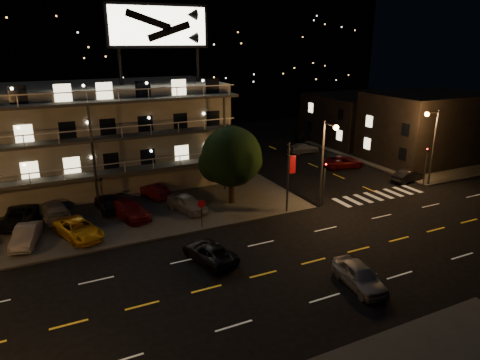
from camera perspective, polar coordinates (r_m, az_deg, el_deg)
name	(u,v)px	position (r m, az deg, el deg)	size (l,w,h in m)	color
ground	(289,268)	(29.72, 6.56, -11.53)	(140.00, 140.00, 0.00)	black
curb_nw	(49,203)	(44.12, -24.09, -2.82)	(44.00, 24.00, 0.15)	#363634
curb_ne	(398,152)	(62.43, 20.30, 3.48)	(16.00, 24.00, 0.15)	#363634
motel	(83,136)	(46.66, -20.19, 5.50)	(28.00, 13.80, 18.10)	#9B9688
side_bldg_front	(425,127)	(58.95, 23.50, 6.46)	(14.06, 10.00, 8.50)	black
side_bldg_back	(360,118)	(67.37, 15.76, 7.92)	(14.06, 12.00, 7.00)	black
hill_backdrop	(73,57)	(90.85, -21.37, 14.98)	(120.00, 25.00, 24.00)	black
streetlight_nc	(325,156)	(38.50, 11.28, 3.19)	(0.44, 1.92, 8.00)	#2D2D30
streetlight_ne	(432,140)	(48.04, 24.22, 4.88)	(1.92, 0.44, 8.00)	#2D2D30
signal_nw	(324,179)	(39.89, 11.17, 0.14)	(0.20, 0.27, 4.60)	#2D2D30
signal_ne	(426,162)	(48.60, 23.58, 2.19)	(0.27, 0.20, 4.60)	#2D2D30
banner_north	(289,176)	(37.40, 6.52, 0.54)	(0.83, 0.16, 6.40)	#2D2D30
stop_sign	(202,209)	(34.71, -5.15, -3.84)	(0.91, 0.11, 2.61)	#2D2D30
tree	(231,158)	(38.89, -1.23, 2.91)	(5.74, 5.53, 7.23)	black
lot_car_1	(26,236)	(35.73, -26.62, -6.64)	(1.49, 4.27, 1.41)	gray
lot_car_2	(78,229)	(35.33, -20.73, -6.14)	(2.28, 4.95, 1.38)	gold
lot_car_3	(128,209)	(37.88, -14.67, -3.82)	(2.04, 5.01, 1.45)	#590C10
lot_car_4	(187,203)	(38.28, -7.08, -3.09)	(1.75, 4.34, 1.48)	gray
lot_car_6	(20,215)	(39.89, -27.24, -4.16)	(2.47, 5.36, 1.49)	black
lot_car_7	(54,210)	(39.64, -23.53, -3.73)	(2.15, 5.29, 1.54)	gray
lot_car_8	(108,202)	(39.89, -17.14, -2.86)	(1.81, 4.49, 1.53)	black
lot_car_9	(153,191)	(42.16, -11.47, -1.40)	(1.43, 4.09, 1.35)	#590C10
side_car_0	(408,176)	(49.86, 21.50, 0.53)	(1.40, 4.02, 1.32)	black
side_car_1	(343,162)	(53.07, 13.63, 2.35)	(2.30, 4.98, 1.38)	#590C10
side_car_2	(304,148)	(59.14, 8.49, 4.23)	(1.83, 4.51, 1.31)	gray
side_car_3	(307,137)	(66.37, 8.98, 5.75)	(1.60, 3.98, 1.36)	black
road_car_east	(359,276)	(28.19, 15.65, -12.18)	(1.76, 4.37, 1.49)	gray
road_car_west	(209,252)	(30.19, -4.14, -9.54)	(2.17, 4.71, 1.31)	black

